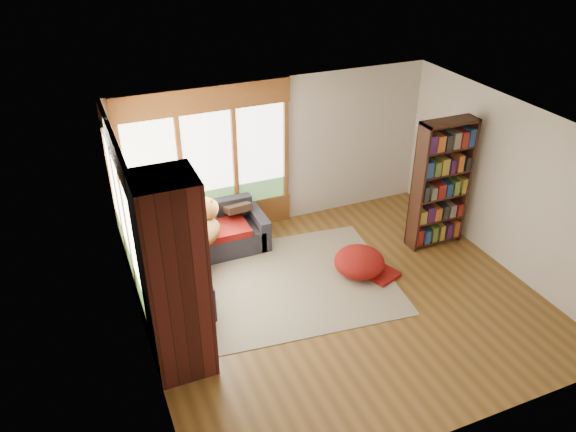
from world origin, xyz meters
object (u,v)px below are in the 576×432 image
object	(u,v)px
pouf	(359,261)
dog_brindle	(160,253)
area_rug	(283,283)
dog_tan	(200,222)
brick_chimney	(175,279)
bookshelf	(441,185)
sectional_sofa	(180,252)

from	to	relation	value
pouf	dog_brindle	world-z (taller)	dog_brindle
area_rug	dog_tan	xyz separation A→B (m)	(-0.98, 0.92, 0.80)
brick_chimney	bookshelf	xyz separation A→B (m)	(4.54, 1.16, -0.22)
brick_chimney	area_rug	bearing A→B (deg)	30.77
sectional_sofa	bookshelf	size ratio (longest dim) A/B	1.02
area_rug	dog_tan	distance (m)	1.56
brick_chimney	area_rug	world-z (taller)	brick_chimney
sectional_sofa	pouf	xyz separation A→B (m)	(2.50, -1.20, -0.08)
brick_chimney	area_rug	distance (m)	2.42
pouf	dog_brindle	bearing A→B (deg)	167.87
dog_tan	sectional_sofa	bearing A→B (deg)	116.60
sectional_sofa	pouf	world-z (taller)	sectional_sofa
bookshelf	dog_tan	world-z (taller)	bookshelf
brick_chimney	area_rug	size ratio (longest dim) A/B	0.79
sectional_sofa	bookshelf	distance (m)	4.26
dog_tan	pouf	bearing A→B (deg)	-76.81
sectional_sofa	dog_brindle	bearing A→B (deg)	-126.17
bookshelf	dog_brindle	bearing A→B (deg)	176.04
area_rug	pouf	xyz separation A→B (m)	(1.18, -0.20, 0.22)
pouf	bookshelf	bearing A→B (deg)	11.00
brick_chimney	bookshelf	bearing A→B (deg)	14.28
area_rug	pouf	size ratio (longest dim) A/B	4.21
sectional_sofa	brick_chimney	bearing A→B (deg)	-105.05
bookshelf	brick_chimney	bearing A→B (deg)	-165.72
sectional_sofa	bookshelf	xyz separation A→B (m)	(4.09, -0.89, 0.78)
dog_brindle	area_rug	bearing A→B (deg)	-91.63
sectional_sofa	dog_tan	distance (m)	0.61
dog_brindle	brick_chimney	bearing A→B (deg)	-170.27
area_rug	brick_chimney	bearing A→B (deg)	-149.23
dog_tan	brick_chimney	bearing A→B (deg)	-161.18
sectional_sofa	area_rug	bearing A→B (deg)	-39.99
sectional_sofa	dog_brindle	distance (m)	0.82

